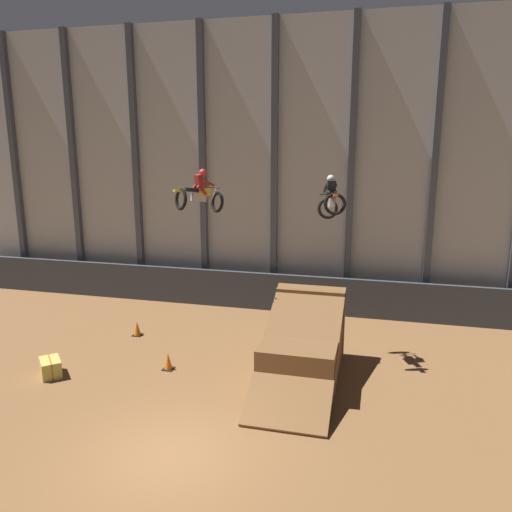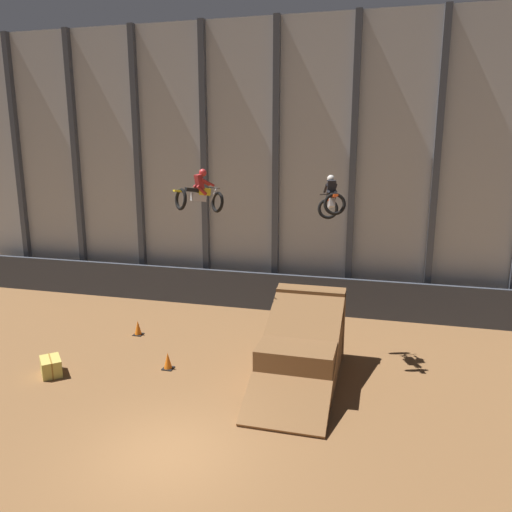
{
  "view_description": "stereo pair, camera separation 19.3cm",
  "coord_description": "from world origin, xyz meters",
  "px_view_note": "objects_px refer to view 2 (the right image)",
  "views": [
    {
      "loc": [
        4.68,
        -10.01,
        7.49
      ],
      "look_at": [
        0.54,
        6.48,
        3.61
      ],
      "focal_mm": 35.0,
      "sensor_mm": 36.0,
      "label": 1
    },
    {
      "loc": [
        4.86,
        -9.96,
        7.49
      ],
      "look_at": [
        0.54,
        6.48,
        3.61
      ],
      "focal_mm": 35.0,
      "sensor_mm": 36.0,
      "label": 2
    }
  ],
  "objects_px": {
    "rider_bike_left_air": "(200,194)",
    "rider_bike_right_air": "(331,200)",
    "hay_bale_trackside": "(51,366)",
    "traffic_cone_arena_edge": "(168,361)",
    "traffic_cone_near_ramp": "(138,328)",
    "dirt_ramp": "(303,348)"
  },
  "relations": [
    {
      "from": "rider_bike_left_air",
      "to": "rider_bike_right_air",
      "type": "distance_m",
      "value": 4.43
    },
    {
      "from": "hay_bale_trackside",
      "to": "traffic_cone_arena_edge",
      "type": "bearing_deg",
      "value": 20.93
    },
    {
      "from": "rider_bike_right_air",
      "to": "hay_bale_trackside",
      "type": "height_order",
      "value": "rider_bike_right_air"
    },
    {
      "from": "traffic_cone_arena_edge",
      "to": "traffic_cone_near_ramp",
      "type": "bearing_deg",
      "value": 134.02
    },
    {
      "from": "dirt_ramp",
      "to": "rider_bike_left_air",
      "type": "bearing_deg",
      "value": 171.29
    },
    {
      "from": "dirt_ramp",
      "to": "rider_bike_right_air",
      "type": "bearing_deg",
      "value": 70.71
    },
    {
      "from": "traffic_cone_arena_edge",
      "to": "hay_bale_trackside",
      "type": "relative_size",
      "value": 0.54
    },
    {
      "from": "rider_bike_right_air",
      "to": "traffic_cone_arena_edge",
      "type": "distance_m",
      "value": 7.76
    },
    {
      "from": "rider_bike_left_air",
      "to": "traffic_cone_near_ramp",
      "type": "bearing_deg",
      "value": -158.36
    },
    {
      "from": "traffic_cone_arena_edge",
      "to": "rider_bike_right_air",
      "type": "bearing_deg",
      "value": 26.51
    },
    {
      "from": "dirt_ramp",
      "to": "hay_bale_trackside",
      "type": "relative_size",
      "value": 5.1
    },
    {
      "from": "traffic_cone_arena_edge",
      "to": "rider_bike_left_air",
      "type": "bearing_deg",
      "value": 62.01
    },
    {
      "from": "dirt_ramp",
      "to": "hay_bale_trackside",
      "type": "height_order",
      "value": "dirt_ramp"
    },
    {
      "from": "traffic_cone_arena_edge",
      "to": "hay_bale_trackside",
      "type": "distance_m",
      "value": 3.81
    },
    {
      "from": "traffic_cone_arena_edge",
      "to": "hay_bale_trackside",
      "type": "xyz_separation_m",
      "value": [
        -3.56,
        -1.36,
        -0.0
      ]
    },
    {
      "from": "dirt_ramp",
      "to": "traffic_cone_arena_edge",
      "type": "xyz_separation_m",
      "value": [
        -4.46,
        -0.85,
        -0.61
      ]
    },
    {
      "from": "traffic_cone_near_ramp",
      "to": "dirt_ramp",
      "type": "bearing_deg",
      "value": -13.61
    },
    {
      "from": "dirt_ramp",
      "to": "rider_bike_right_air",
      "type": "relative_size",
      "value": 3.07
    },
    {
      "from": "rider_bike_right_air",
      "to": "rider_bike_left_air",
      "type": "bearing_deg",
      "value": 179.02
    },
    {
      "from": "dirt_ramp",
      "to": "traffic_cone_arena_edge",
      "type": "height_order",
      "value": "dirt_ramp"
    },
    {
      "from": "dirt_ramp",
      "to": "traffic_cone_near_ramp",
      "type": "bearing_deg",
      "value": 166.39
    },
    {
      "from": "traffic_cone_near_ramp",
      "to": "hay_bale_trackside",
      "type": "relative_size",
      "value": 0.54
    }
  ]
}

